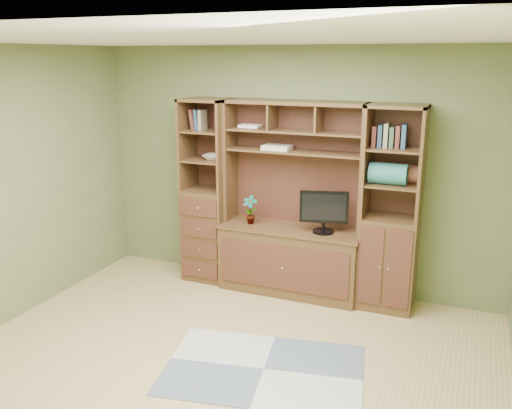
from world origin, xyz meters
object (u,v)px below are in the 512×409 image
at_px(center_hutch, 291,201).
at_px(left_tower, 208,191).
at_px(monitor, 324,204).
at_px(right_tower, 391,210).

xyz_separation_m(center_hutch, left_tower, (-1.00, 0.04, 0.00)).
relative_size(center_hutch, monitor, 3.39).
bearing_deg(center_hutch, left_tower, 177.71).
height_order(center_hutch, monitor, center_hutch).
bearing_deg(center_hutch, monitor, -5.48).
relative_size(center_hutch, right_tower, 1.00).
bearing_deg(left_tower, center_hutch, -2.29).
xyz_separation_m(left_tower, monitor, (1.36, -0.07, 0.01)).
bearing_deg(right_tower, center_hutch, -177.77).
bearing_deg(monitor, left_tower, 161.68).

